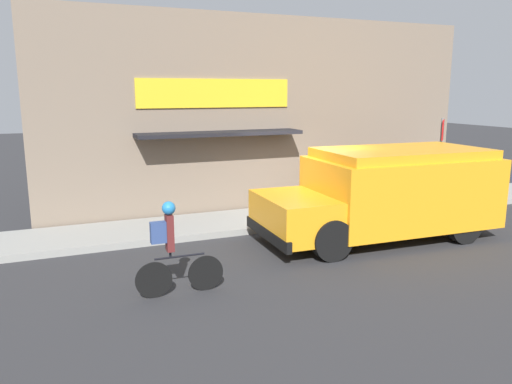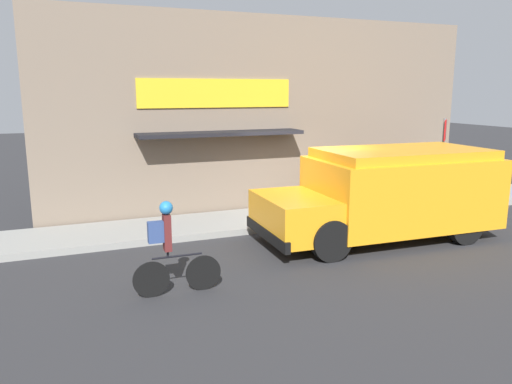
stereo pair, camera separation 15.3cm
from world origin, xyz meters
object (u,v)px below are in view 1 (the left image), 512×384
at_px(stop_sign_post, 441,146).
at_px(trash_bin, 347,190).
at_px(cyclist, 172,249).
at_px(school_bus, 387,192).

xyz_separation_m(stop_sign_post, trash_bin, (-2.87, 0.56, -1.22)).
bearing_deg(cyclist, trash_bin, 34.88).
xyz_separation_m(cyclist, stop_sign_post, (9.06, 3.61, 1.00)).
distance_m(cyclist, stop_sign_post, 9.80).
xyz_separation_m(school_bus, stop_sign_post, (3.55, 2.15, 0.72)).
relative_size(school_bus, stop_sign_post, 2.26).
height_order(school_bus, stop_sign_post, stop_sign_post).
bearing_deg(stop_sign_post, trash_bin, 168.90).
bearing_deg(school_bus, trash_bin, 78.02).
bearing_deg(cyclist, school_bus, 15.67).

